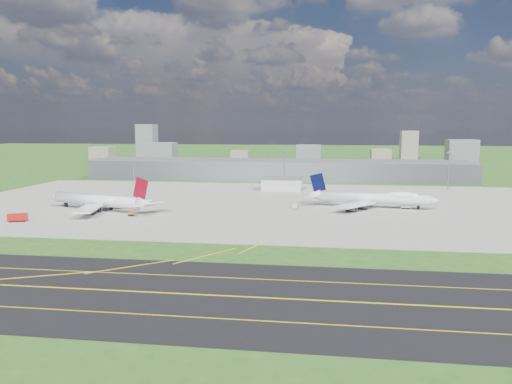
# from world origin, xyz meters

# --- Properties ---
(ground) EXTENTS (1400.00, 1400.00, 0.00)m
(ground) POSITION_xyz_m (0.00, 150.00, 0.00)
(ground) COLOR #275119
(ground) RESTS_ON ground
(taxiway) EXTENTS (1400.00, 60.00, 0.06)m
(taxiway) POSITION_xyz_m (0.00, -110.00, 0.03)
(taxiway) COLOR black
(taxiway) RESTS_ON ground
(apron) EXTENTS (360.00, 190.00, 0.08)m
(apron) POSITION_xyz_m (10.00, 40.00, 0.04)
(apron) COLOR #9A968C
(apron) RESTS_ON ground
(terminal) EXTENTS (300.00, 42.00, 15.00)m
(terminal) POSITION_xyz_m (0.00, 165.00, 7.50)
(terminal) COLOR slate
(terminal) RESTS_ON ground
(ops_building) EXTENTS (26.00, 16.00, 8.00)m
(ops_building) POSITION_xyz_m (10.00, 100.00, 4.00)
(ops_building) COLOR silver
(ops_building) RESTS_ON ground
(mast_west) EXTENTS (3.50, 2.00, 25.90)m
(mast_west) POSITION_xyz_m (-100.00, 115.00, 17.71)
(mast_west) COLOR gray
(mast_west) RESTS_ON ground
(mast_center) EXTENTS (3.50, 2.00, 25.90)m
(mast_center) POSITION_xyz_m (10.00, 115.00, 17.71)
(mast_center) COLOR gray
(mast_center) RESTS_ON ground
(mast_east) EXTENTS (3.50, 2.00, 25.90)m
(mast_east) POSITION_xyz_m (120.00, 115.00, 17.71)
(mast_east) COLOR gray
(mast_east) RESTS_ON ground
(airliner_red_twin) EXTENTS (65.77, 50.00, 18.59)m
(airliner_red_twin) POSITION_xyz_m (-74.51, 6.50, 4.95)
(airliner_red_twin) COLOR white
(airliner_red_twin) RESTS_ON ground
(airliner_blue_quad) EXTENTS (68.23, 53.07, 17.84)m
(airliner_blue_quad) POSITION_xyz_m (64.09, 35.40, 4.96)
(airliner_blue_quad) COLOR white
(airliner_blue_quad) RESTS_ON ground
(fire_truck) EXTENTS (8.76, 5.74, 3.63)m
(fire_truck) POSITION_xyz_m (-98.48, -26.58, 1.81)
(fire_truck) COLOR red
(fire_truck) RESTS_ON ground
(tug_yellow) EXTENTS (3.73, 3.13, 1.65)m
(tug_yellow) POSITION_xyz_m (-53.52, -5.46, 0.87)
(tug_yellow) COLOR orange
(tug_yellow) RESTS_ON ground
(van_white_near) EXTENTS (2.79, 5.80, 2.87)m
(van_white_near) POSITION_xyz_m (23.30, 26.64, 1.44)
(van_white_near) COLOR silver
(van_white_near) RESTS_ON ground
(van_white_far) EXTENTS (5.36, 2.95, 2.64)m
(van_white_far) POSITION_xyz_m (80.81, 33.88, 1.33)
(van_white_far) COLOR beige
(van_white_far) RESTS_ON ground
(bldg_far_w) EXTENTS (24.00, 20.00, 18.00)m
(bldg_far_w) POSITION_xyz_m (-220.00, 320.00, 9.00)
(bldg_far_w) COLOR gray
(bldg_far_w) RESTS_ON ground
(bldg_w) EXTENTS (28.00, 22.00, 24.00)m
(bldg_w) POSITION_xyz_m (-140.00, 300.00, 12.00)
(bldg_w) COLOR slate
(bldg_w) RESTS_ON ground
(bldg_cw) EXTENTS (20.00, 18.00, 14.00)m
(bldg_cw) POSITION_xyz_m (-60.00, 340.00, 7.00)
(bldg_cw) COLOR gray
(bldg_cw) RESTS_ON ground
(bldg_c) EXTENTS (26.00, 20.00, 22.00)m
(bldg_c) POSITION_xyz_m (20.00, 310.00, 11.00)
(bldg_c) COLOR slate
(bldg_c) RESTS_ON ground
(bldg_ce) EXTENTS (22.00, 24.00, 16.00)m
(bldg_ce) POSITION_xyz_m (100.00, 350.00, 8.00)
(bldg_ce) COLOR gray
(bldg_ce) RESTS_ON ground
(bldg_e) EXTENTS (30.00, 22.00, 28.00)m
(bldg_e) POSITION_xyz_m (180.00, 320.00, 14.00)
(bldg_e) COLOR slate
(bldg_e) RESTS_ON ground
(bldg_tall_w) EXTENTS (22.00, 20.00, 44.00)m
(bldg_tall_w) POSITION_xyz_m (-180.00, 360.00, 22.00)
(bldg_tall_w) COLOR slate
(bldg_tall_w) RESTS_ON ground
(bldg_tall_e) EXTENTS (20.00, 18.00, 36.00)m
(bldg_tall_e) POSITION_xyz_m (140.00, 410.00, 18.00)
(bldg_tall_e) COLOR gray
(bldg_tall_e) RESTS_ON ground
(tree_far_w) EXTENTS (7.20, 7.20, 8.80)m
(tree_far_w) POSITION_xyz_m (-200.00, 270.00, 5.18)
(tree_far_w) COLOR #382314
(tree_far_w) RESTS_ON ground
(tree_w) EXTENTS (6.75, 6.75, 8.25)m
(tree_w) POSITION_xyz_m (-110.00, 265.00, 4.86)
(tree_w) COLOR #382314
(tree_w) RESTS_ON ground
(tree_c) EXTENTS (8.10, 8.10, 9.90)m
(tree_c) POSITION_xyz_m (-20.00, 280.00, 5.84)
(tree_c) COLOR #382314
(tree_c) RESTS_ON ground
(tree_e) EXTENTS (7.65, 7.65, 9.35)m
(tree_e) POSITION_xyz_m (70.00, 275.00, 5.51)
(tree_e) COLOR #382314
(tree_e) RESTS_ON ground
(tree_far_e) EXTENTS (6.30, 6.30, 7.70)m
(tree_far_e) POSITION_xyz_m (160.00, 285.00, 4.53)
(tree_far_e) COLOR #382314
(tree_far_e) RESTS_ON ground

